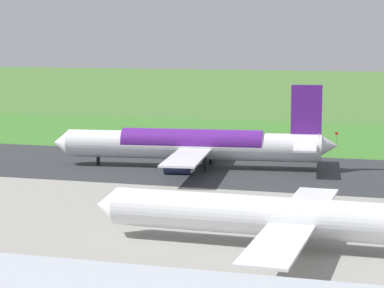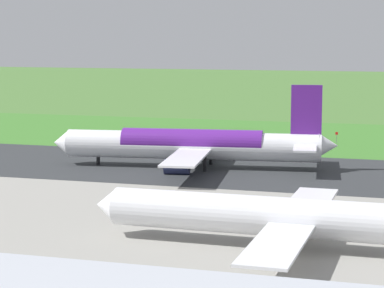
{
  "view_description": "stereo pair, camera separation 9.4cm",
  "coord_description": "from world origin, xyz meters",
  "px_view_note": "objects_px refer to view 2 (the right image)",
  "views": [
    {
      "loc": [
        -43.39,
        141.1,
        24.99
      ],
      "look_at": [
        -2.33,
        0.0,
        4.5
      ],
      "focal_mm": 74.14,
      "sensor_mm": 36.0,
      "label": 1
    },
    {
      "loc": [
        -43.48,
        141.07,
        24.99
      ],
      "look_at": [
        -2.33,
        0.0,
        4.5
      ],
      "focal_mm": 74.14,
      "sensor_mm": 36.0,
      "label": 2
    }
  ],
  "objects_px": {
    "airliner_main": "(194,145)",
    "no_stopping_sign": "(337,137)",
    "airliner_parked_mid": "(290,217)",
    "traffic_cone_orange": "(315,140)"
  },
  "relations": [
    {
      "from": "airliner_main",
      "to": "no_stopping_sign",
      "type": "height_order",
      "value": "airliner_main"
    },
    {
      "from": "airliner_parked_mid",
      "to": "airliner_main",
      "type": "bearing_deg",
      "value": -62.73
    },
    {
      "from": "airliner_parked_mid",
      "to": "no_stopping_sign",
      "type": "bearing_deg",
      "value": -87.35
    },
    {
      "from": "no_stopping_sign",
      "to": "traffic_cone_orange",
      "type": "bearing_deg",
      "value": -28.78
    },
    {
      "from": "traffic_cone_orange",
      "to": "no_stopping_sign",
      "type": "bearing_deg",
      "value": 151.22
    },
    {
      "from": "airliner_parked_mid",
      "to": "traffic_cone_orange",
      "type": "xyz_separation_m",
      "value": [
        9.6,
        -95.74,
        -3.59
      ]
    },
    {
      "from": "airliner_main",
      "to": "traffic_cone_orange",
      "type": "relative_size",
      "value": 98.4
    },
    {
      "from": "airliner_main",
      "to": "airliner_parked_mid",
      "type": "bearing_deg",
      "value": 117.27
    },
    {
      "from": "airliner_main",
      "to": "traffic_cone_orange",
      "type": "bearing_deg",
      "value": -110.8
    },
    {
      "from": "airliner_main",
      "to": "traffic_cone_orange",
      "type": "xyz_separation_m",
      "value": [
        -16.87,
        -44.4,
        -4.08
      ]
    }
  ]
}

